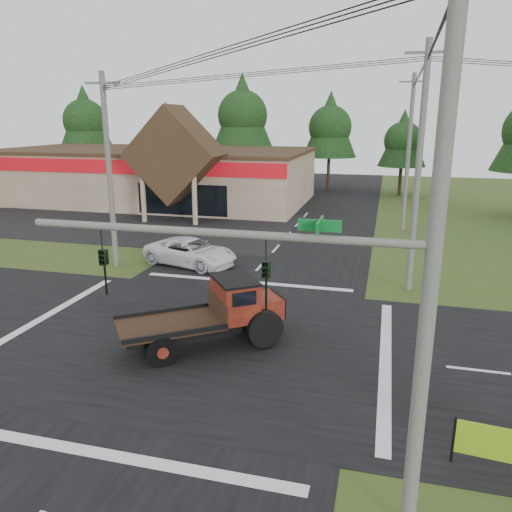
% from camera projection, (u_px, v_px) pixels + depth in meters
% --- Properties ---
extents(ground, '(120.00, 120.00, 0.00)m').
position_uv_depth(ground, '(197.00, 339.00, 19.06)').
color(ground, '#324F1C').
rests_on(ground, ground).
extents(road_ns, '(12.00, 120.00, 0.02)m').
position_uv_depth(road_ns, '(197.00, 338.00, 19.05)').
color(road_ns, black).
rests_on(road_ns, ground).
extents(road_ew, '(120.00, 12.00, 0.02)m').
position_uv_depth(road_ew, '(197.00, 338.00, 19.05)').
color(road_ew, black).
rests_on(road_ew, ground).
extents(parking_apron, '(28.00, 14.00, 0.02)m').
position_uv_depth(parking_apron, '(120.00, 223.00, 40.18)').
color(parking_apron, black).
rests_on(parking_apron, ground).
extents(cvs_building, '(30.40, 18.20, 9.19)m').
position_uv_depth(cvs_building, '(156.00, 174.00, 49.71)').
color(cvs_building, gray).
rests_on(cvs_building, ground).
extents(traffic_signal_mast, '(8.12, 0.24, 7.00)m').
position_uv_depth(traffic_signal_mast, '(333.00, 321.00, 9.46)').
color(traffic_signal_mast, '#595651').
rests_on(traffic_signal_mast, ground).
extents(utility_pole_nr, '(2.00, 0.30, 11.00)m').
position_uv_depth(utility_pole_nr, '(432.00, 266.00, 8.73)').
color(utility_pole_nr, '#595651').
rests_on(utility_pole_nr, ground).
extents(utility_pole_nw, '(2.00, 0.30, 10.50)m').
position_uv_depth(utility_pole_nw, '(109.00, 171.00, 27.03)').
color(utility_pole_nw, '#595651').
rests_on(utility_pole_nw, ground).
extents(utility_pole_ne, '(2.00, 0.30, 11.50)m').
position_uv_depth(utility_pole_ne, '(418.00, 169.00, 22.99)').
color(utility_pole_ne, '#595651').
rests_on(utility_pole_ne, ground).
extents(utility_pole_n, '(2.00, 0.30, 11.20)m').
position_uv_depth(utility_pole_n, '(408.00, 152.00, 36.08)').
color(utility_pole_n, '#595651').
rests_on(utility_pole_n, ground).
extents(tree_row_a, '(6.72, 6.72, 12.12)m').
position_uv_depth(tree_row_a, '(85.00, 119.00, 61.52)').
color(tree_row_a, '#332316').
rests_on(tree_row_a, ground).
extents(tree_row_b, '(5.60, 5.60, 10.10)m').
position_uv_depth(tree_row_b, '(167.00, 130.00, 61.31)').
color(tree_row_b, '#332316').
rests_on(tree_row_b, ground).
extents(tree_row_c, '(7.28, 7.28, 13.13)m').
position_uv_depth(tree_row_c, '(243.00, 113.00, 57.39)').
color(tree_row_c, '#332316').
rests_on(tree_row_c, ground).
extents(tree_row_d, '(6.16, 6.16, 11.11)m').
position_uv_depth(tree_row_d, '(330.00, 125.00, 56.24)').
color(tree_row_d, '#332316').
rests_on(tree_row_d, ground).
extents(tree_row_e, '(5.04, 5.04, 9.09)m').
position_uv_depth(tree_row_e, '(403.00, 139.00, 52.79)').
color(tree_row_e, '#332316').
rests_on(tree_row_e, ground).
extents(antique_flatbed_truck, '(6.23, 5.45, 2.53)m').
position_uv_depth(antique_flatbed_truck, '(204.00, 314.00, 18.11)').
color(antique_flatbed_truck, '#50110B').
rests_on(antique_flatbed_truck, ground).
extents(white_pickup, '(5.94, 3.89, 1.52)m').
position_uv_depth(white_pickup, '(191.00, 252.00, 28.46)').
color(white_pickup, white).
rests_on(white_pickup, ground).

